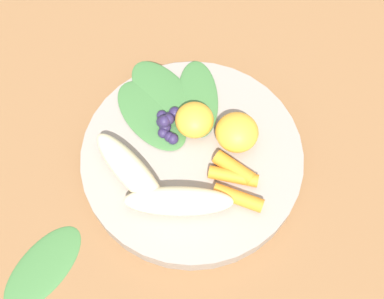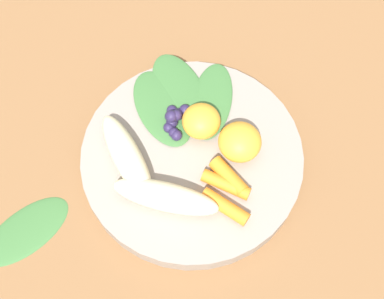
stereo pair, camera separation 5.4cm
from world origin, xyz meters
TOP-DOWN VIEW (x-y plane):
  - ground_plane at (0.00, 0.00)m, footprint 2.40×2.40m
  - bowl at (0.00, 0.00)m, footprint 0.25×0.25m
  - banana_peeled_left at (0.06, 0.02)m, footprint 0.09×0.11m
  - banana_peeled_right at (0.06, -0.04)m, footprint 0.06×0.12m
  - orange_segment_near at (-0.03, -0.02)m, footprint 0.04×0.04m
  - orange_segment_far at (-0.04, 0.03)m, footprint 0.05×0.05m
  - carrot_front at (0.02, 0.07)m, footprint 0.03×0.06m
  - carrot_mid_left at (0.00, 0.05)m, footprint 0.03×0.06m
  - carrot_mid_right at (-0.01, 0.05)m, footprint 0.02×0.05m
  - blueberry_pile at (-0.01, -0.04)m, footprint 0.04×0.04m
  - kale_leaf_left at (-0.06, -0.03)m, footprint 0.11×0.10m
  - kale_leaf_right at (-0.04, -0.07)m, footprint 0.09×0.13m
  - kale_leaf_rear at (-0.01, -0.07)m, footprint 0.09×0.12m
  - kale_leaf_stray at (0.19, -0.06)m, footprint 0.11×0.05m

SIDE VIEW (x-z plane):
  - ground_plane at x=0.00m, z-range 0.00..0.00m
  - kale_leaf_stray at x=0.19m, z-range 0.00..0.01m
  - bowl at x=0.00m, z-range 0.00..0.03m
  - kale_leaf_left at x=-0.06m, z-range 0.03..0.03m
  - kale_leaf_right at x=-0.04m, z-range 0.03..0.03m
  - kale_leaf_rear at x=-0.01m, z-range 0.03..0.03m
  - carrot_mid_left at x=0.00m, z-range 0.03..0.04m
  - carrot_front at x=0.02m, z-range 0.03..0.04m
  - carrot_mid_right at x=-0.01m, z-range 0.03..0.04m
  - blueberry_pile at x=-0.01m, z-range 0.02..0.05m
  - banana_peeled_left at x=0.06m, z-range 0.03..0.06m
  - banana_peeled_right at x=0.06m, z-range 0.03..0.06m
  - orange_segment_near at x=-0.03m, z-range 0.03..0.06m
  - orange_segment_far at x=-0.04m, z-range 0.03..0.06m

